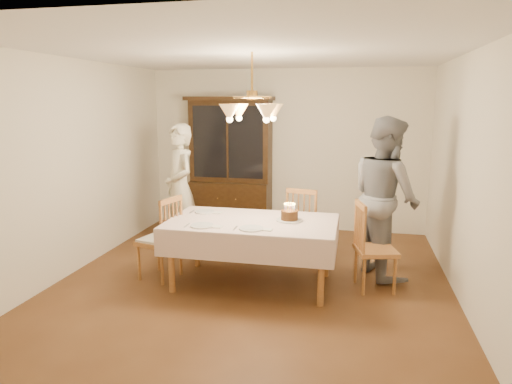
% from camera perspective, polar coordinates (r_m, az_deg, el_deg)
% --- Properties ---
extents(ground, '(5.00, 5.00, 0.00)m').
position_cam_1_polar(ground, '(5.42, -0.46, -11.35)').
color(ground, '#502E17').
rests_on(ground, ground).
extents(room_shell, '(5.00, 5.00, 5.00)m').
position_cam_1_polar(room_shell, '(5.03, -0.49, 5.51)').
color(room_shell, white).
rests_on(room_shell, ground).
extents(dining_table, '(1.90, 1.10, 0.76)m').
position_cam_1_polar(dining_table, '(5.20, -0.47, -4.39)').
color(dining_table, '#985D2C').
rests_on(dining_table, ground).
extents(china_hutch, '(1.38, 0.54, 2.16)m').
position_cam_1_polar(china_hutch, '(7.48, -3.17, 3.22)').
color(china_hutch, black).
rests_on(china_hutch, ground).
extents(chair_far_side, '(0.51, 0.50, 1.00)m').
position_cam_1_polar(chair_far_side, '(6.07, 6.13, -4.52)').
color(chair_far_side, '#985D2C').
rests_on(chair_far_side, ground).
extents(chair_left_end, '(0.52, 0.53, 1.00)m').
position_cam_1_polar(chair_left_end, '(5.57, -11.91, -6.03)').
color(chair_left_end, '#985D2C').
rests_on(chair_left_end, ground).
extents(chair_right_end, '(0.51, 0.53, 1.00)m').
position_cam_1_polar(chair_right_end, '(5.31, 14.59, -7.15)').
color(chair_right_end, '#985D2C').
rests_on(chair_right_end, ground).
extents(elderly_woman, '(0.75, 0.77, 1.79)m').
position_cam_1_polar(elderly_woman, '(6.53, -9.47, 0.59)').
color(elderly_woman, white).
rests_on(elderly_woman, ground).
extents(adult_in_grey, '(1.07, 1.16, 1.92)m').
position_cam_1_polar(adult_in_grey, '(5.67, 15.86, -0.60)').
color(adult_in_grey, slate).
rests_on(adult_in_grey, ground).
extents(birthday_cake, '(0.30, 0.30, 0.20)m').
position_cam_1_polar(birthday_cake, '(5.17, 4.20, -3.02)').
color(birthday_cake, white).
rests_on(birthday_cake, dining_table).
extents(place_setting_near_left, '(0.40, 0.25, 0.02)m').
position_cam_1_polar(place_setting_near_left, '(4.98, -6.63, -4.20)').
color(place_setting_near_left, white).
rests_on(place_setting_near_left, dining_table).
extents(place_setting_near_right, '(0.41, 0.26, 0.02)m').
position_cam_1_polar(place_setting_near_right, '(4.83, -0.46, -4.60)').
color(place_setting_near_right, white).
rests_on(place_setting_near_right, dining_table).
extents(place_setting_far_left, '(0.38, 0.24, 0.02)m').
position_cam_1_polar(place_setting_far_left, '(5.58, -6.31, -2.48)').
color(place_setting_far_left, white).
rests_on(place_setting_far_left, dining_table).
extents(chandelier, '(0.62, 0.62, 0.73)m').
position_cam_1_polar(chandelier, '(5.01, -0.50, 10.01)').
color(chandelier, '#BF8C3F').
rests_on(chandelier, ground).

